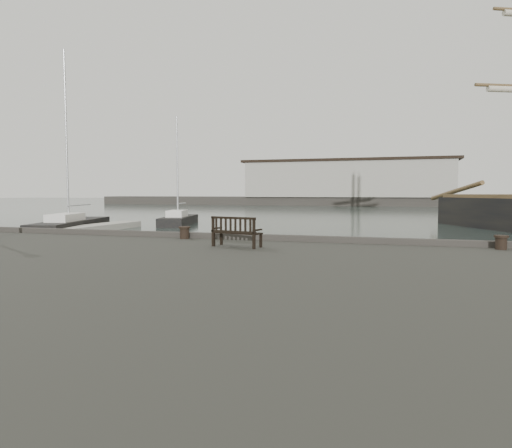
{
  "coord_description": "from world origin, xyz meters",
  "views": [
    {
      "loc": [
        2.99,
        -14.17,
        3.1
      ],
      "look_at": [
        -1.21,
        -0.5,
        2.1
      ],
      "focal_mm": 32.0,
      "sensor_mm": 36.0,
      "label": 1
    }
  ],
  "objects": [
    {
      "name": "yacht_b",
      "position": [
        -22.47,
        17.06,
        0.25
      ],
      "size": [
        5.71,
        11.71,
        14.96
      ],
      "rotation": [
        0.0,
        0.0,
        0.29
      ],
      "color": "black",
      "rests_on": "ground"
    },
    {
      "name": "bollard_left",
      "position": [
        -3.69,
        -0.5,
        1.76
      ],
      "size": [
        0.49,
        0.49,
        0.41
      ],
      "primitive_type": "cylinder",
      "rotation": [
        0.0,
        0.0,
        0.33
      ],
      "color": "black",
      "rests_on": "quay"
    },
    {
      "name": "breakwater",
      "position": [
        -4.56,
        92.0,
        4.3
      ],
      "size": [
        140.0,
        9.5,
        12.2
      ],
      "color": "#383530",
      "rests_on": "ground"
    },
    {
      "name": "yacht_d",
      "position": [
        -16.88,
        25.28,
        0.23
      ],
      "size": [
        4.3,
        8.73,
        10.77
      ],
      "rotation": [
        0.0,
        0.0,
        0.25
      ],
      "color": "black",
      "rests_on": "ground"
    },
    {
      "name": "ground",
      "position": [
        0.0,
        0.0,
        0.0
      ],
      "size": [
        400.0,
        400.0,
        0.0
      ],
      "primitive_type": "plane",
      "color": "black",
      "rests_on": "ground"
    },
    {
      "name": "bollard_right",
      "position": [
        5.71,
        -0.6,
        1.75
      ],
      "size": [
        0.45,
        0.45,
        0.38
      ],
      "primitive_type": "cylinder",
      "rotation": [
        0.0,
        0.0,
        -0.27
      ],
      "color": "black",
      "rests_on": "quay"
    },
    {
      "name": "bench",
      "position": [
        -1.29,
        -2.12,
        1.82
      ],
      "size": [
        1.51,
        0.78,
        0.83
      ],
      "rotation": [
        0.0,
        0.0,
        -0.21
      ],
      "color": "black",
      "rests_on": "quay"
    },
    {
      "name": "pontoon",
      "position": [
        -20.0,
        10.0,
        0.25
      ],
      "size": [
        2.0,
        24.0,
        0.5
      ],
      "primitive_type": "cube",
      "color": "#9A988E",
      "rests_on": "ground"
    }
  ]
}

